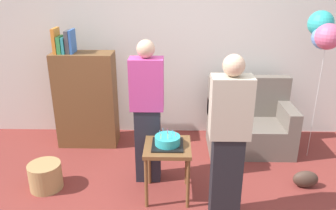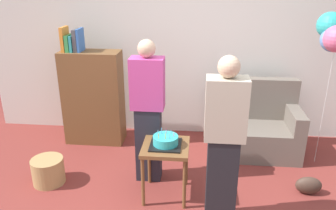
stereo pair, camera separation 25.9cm
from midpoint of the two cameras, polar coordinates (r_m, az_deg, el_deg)
The scene contains 10 objects.
wall_back at distance 4.80m, azimuth 5.97°, elevation 10.48°, with size 6.00×0.10×2.70m, color silver.
couch at distance 4.66m, azimuth 16.18°, elevation -3.71°, with size 1.10×0.70×0.96m.
bookshelf at distance 4.72m, azimuth -11.14°, elevation 1.49°, with size 0.80×0.36×1.61m.
side_table at distance 3.51m, azimuth 1.73°, elevation -8.23°, with size 0.48×0.48×0.60m.
birthday_cake at distance 3.45m, azimuth 1.75°, elevation -6.18°, with size 0.32×0.32×0.17m.
person_blowing_candles at distance 3.68m, azimuth -1.42°, elevation -1.21°, with size 0.36×0.22×1.63m.
person_holding_cake at distance 3.08m, azimuth 11.86°, elevation -6.36°, with size 0.36×0.22×1.63m.
wicker_basket at distance 4.09m, azimuth -17.98°, elevation -10.63°, with size 0.36×0.36×0.30m, color #A88451.
handbag at distance 4.10m, azimuth 24.51°, elevation -12.37°, with size 0.28×0.14×0.20m, color #473328.
balloon_bunch at distance 4.28m, azimuth 27.91°, elevation 10.58°, with size 0.34×0.45×1.86m.
Camera 2 is at (0.10, -2.66, 2.24)m, focal length 35.86 mm.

